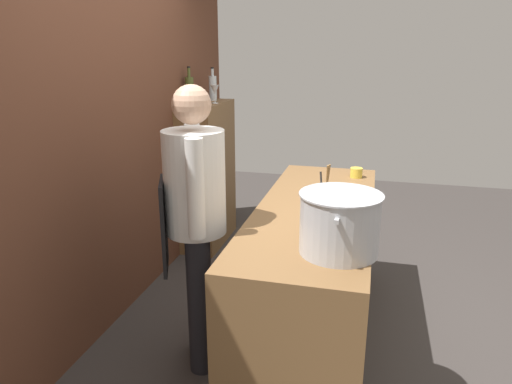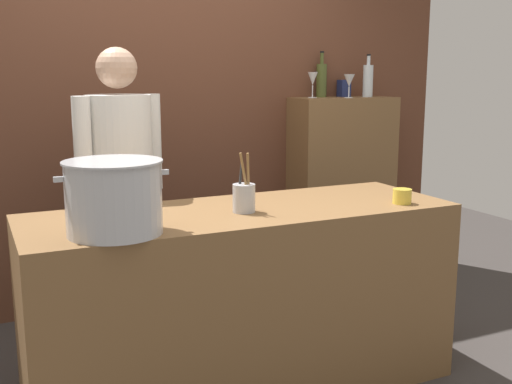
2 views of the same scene
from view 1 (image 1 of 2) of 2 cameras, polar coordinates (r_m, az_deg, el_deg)
The scene contains 13 objects.
ground_plane at distance 3.31m, azimuth 6.63°, elevation -16.68°, with size 8.00×8.00×0.00m, color #383330.
brick_back_panel at distance 3.25m, azimuth -18.07°, elevation 10.37°, with size 4.40×0.10×3.00m, color brown.
prep_counter at distance 3.08m, azimuth 6.92°, elevation -9.72°, with size 2.03×0.70×0.90m, color brown.
bar_cabinet at distance 4.48m, azimuth -5.91°, elevation 2.11°, with size 0.76×0.32×1.36m, color brown.
chef at distance 2.64m, azimuth -7.46°, elevation -2.32°, with size 0.50×0.40×1.66m.
stockpot_large at distance 2.24m, azimuth 10.16°, elevation -3.78°, with size 0.45×0.39×0.29m.
utensil_crock at distance 2.86m, azimuth 8.33°, elevation -0.66°, with size 0.10×0.10×0.28m.
butter_jar at distance 3.61m, azimuth 12.14°, elevation 2.33°, with size 0.09×0.09×0.07m, color yellow.
wine_bottle_olive at distance 4.26m, azimuth -8.11°, elevation 12.24°, with size 0.08×0.08×0.32m.
wine_bottle_clear at distance 4.53m, azimuth -5.30°, elevation 12.57°, with size 0.07×0.07×0.31m.
wine_glass_short at distance 4.28m, azimuth -5.05°, elevation 12.24°, with size 0.08×0.08×0.16m.
wine_glass_tall at distance 4.11m, azimuth -7.59°, elevation 12.10°, with size 0.07×0.07×0.18m.
spice_tin_navy at distance 4.43m, azimuth -7.04°, elevation 11.65°, with size 0.08×0.08×0.12m, color navy.
Camera 1 is at (-2.73, -0.32, 1.84)m, focal length 32.81 mm.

